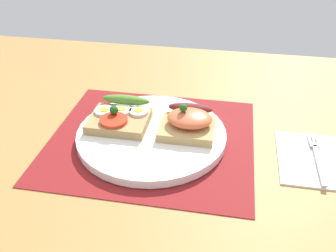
{
  "coord_description": "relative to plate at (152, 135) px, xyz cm",
  "views": [
    {
      "loc": [
        12.66,
        -53.41,
        39.01
      ],
      "look_at": [
        3.0,
        0.0,
        3.27
      ],
      "focal_mm": 39.68,
      "sensor_mm": 36.0,
      "label": 1
    }
  ],
  "objects": [
    {
      "name": "fork",
      "position": [
        28.53,
        -0.75,
        -0.28
      ],
      "size": [
        1.62,
        14.15,
        0.32
      ],
      "color": "#B7B7BC",
      "rests_on": "napkin"
    },
    {
      "name": "napkin",
      "position": [
        28.74,
        -0.96,
        -0.74
      ],
      "size": [
        13.28,
        14.66,
        0.6
      ],
      "primitive_type": "cube",
      "color": "white",
      "rests_on": "ground_plane"
    },
    {
      "name": "plate",
      "position": [
        0.0,
        0.0,
        0.0
      ],
      "size": [
        26.69,
        26.69,
        1.47
      ],
      "primitive_type": "cylinder",
      "color": "white",
      "rests_on": "placemat"
    },
    {
      "name": "placemat",
      "position": [
        0.0,
        0.0,
        -0.89
      ],
      "size": [
        36.32,
        32.54,
        0.3
      ],
      "primitive_type": "cube",
      "color": "maroon",
      "rests_on": "ground_plane"
    },
    {
      "name": "ground_plane",
      "position": [
        0.0,
        0.0,
        -2.64
      ],
      "size": [
        120.0,
        90.0,
        3.2
      ],
      "primitive_type": "cube",
      "color": "#9E783F"
    },
    {
      "name": "sandwich_salmon",
      "position": [
        6.4,
        1.45,
        2.63
      ],
      "size": [
        9.64,
        9.42,
        5.38
      ],
      "color": "tan",
      "rests_on": "plate"
    },
    {
      "name": "sandwich_egg_tomato",
      "position": [
        -6.3,
        1.94,
        2.05
      ],
      "size": [
        10.6,
        10.31,
        3.85
      ],
      "color": "#A98652",
      "rests_on": "plate"
    }
  ]
}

